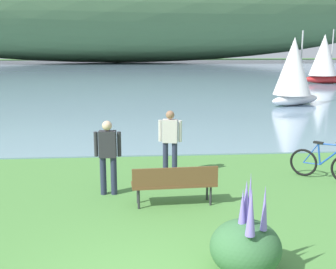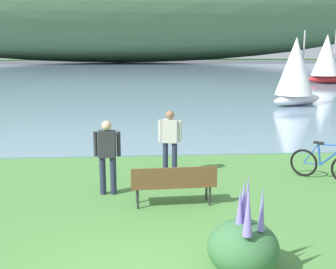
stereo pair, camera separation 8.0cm
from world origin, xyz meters
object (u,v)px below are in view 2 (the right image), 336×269
Objects in this scene: person_at_shoreline at (170,139)px; sailboat_far_off at (327,58)px; person_on_the_grass at (107,153)px; sailboat_toward_hillside at (296,71)px; bicycle_leaning_near_bench at (324,165)px; park_bench_near_camera at (174,182)px.

sailboat_far_off is (15.50, 25.27, 1.23)m from person_at_shoreline.
person_at_shoreline is 2.03m from person_on_the_grass.
person_at_shoreline is at bearing 41.70° from person_on_the_grass.
sailboat_far_off is at bearing 59.70° from sailboat_toward_hillside.
bicycle_leaning_near_bench is 0.79× the size of person_at_shoreline.
person_at_shoreline and person_on_the_grass have the same top height.
person_at_shoreline reaches higher than bicycle_leaning_near_bench.
person_on_the_grass is 16.43m from sailboat_toward_hillside.
sailboat_toward_hillside reaches higher than person_on_the_grass.
person_on_the_grass is 0.37× the size of sailboat_far_off.
sailboat_toward_hillside reaches higher than person_at_shoreline.
park_bench_near_camera is 2.21m from person_at_shoreline.
person_on_the_grass is (-1.43, 0.81, 0.46)m from park_bench_near_camera.
sailboat_far_off is (17.02, 26.63, 1.23)m from person_on_the_grass.
bicycle_leaning_near_bench is (3.93, 1.45, -0.12)m from park_bench_near_camera.
sailboat_far_off is (11.66, 25.98, 1.81)m from bicycle_leaning_near_bench.
person_on_the_grass is at bearing -122.59° from sailboat_far_off.
park_bench_near_camera is 0.45× the size of sailboat_toward_hillside.
sailboat_far_off reaches higher than bicycle_leaning_near_bench.
sailboat_toward_hillside is (7.82, 12.13, 0.98)m from person_at_shoreline.
sailboat_far_off reaches higher than sailboat_toward_hillside.
sailboat_far_off reaches higher than person_at_shoreline.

